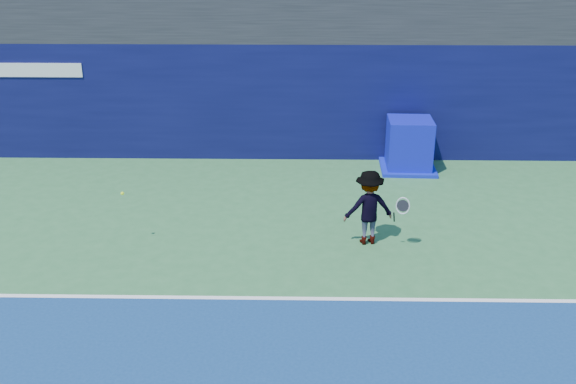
{
  "coord_description": "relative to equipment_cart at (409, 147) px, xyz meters",
  "views": [
    {
      "loc": [
        0.75,
        -6.06,
        5.54
      ],
      "look_at": [
        0.54,
        5.2,
        1.0
      ],
      "focal_mm": 40.0,
      "sensor_mm": 36.0,
      "label": 1
    }
  ],
  "objects": [
    {
      "name": "baseline",
      "position": [
        -3.5,
        -6.31,
        -0.58
      ],
      "size": [
        24.0,
        0.1,
        0.01
      ],
      "primitive_type": "cube",
      "color": "white",
      "rests_on": "ground"
    },
    {
      "name": "tennis_ball",
      "position": [
        -6.05,
        -4.35,
        0.45
      ],
      "size": [
        0.06,
        0.06,
        0.06
      ],
      "color": "#C8F81B",
      "rests_on": "ground"
    },
    {
      "name": "equipment_cart",
      "position": [
        0.0,
        0.0,
        0.0
      ],
      "size": [
        1.41,
        1.41,
        1.3
      ],
      "color": "#0C10AA",
      "rests_on": "ground"
    },
    {
      "name": "tennis_player",
      "position": [
        -1.43,
        -4.2,
        0.14
      ],
      "size": [
        1.24,
        0.72,
        1.46
      ],
      "color": "white",
      "rests_on": "ground"
    },
    {
      "name": "back_wall_assembly",
      "position": [
        -3.51,
        1.19,
        0.91
      ],
      "size": [
        36.0,
        1.03,
        3.0
      ],
      "color": "#0A0C3A",
      "rests_on": "ground"
    },
    {
      "name": "stadium_band",
      "position": [
        -3.5,
        2.19,
        3.01
      ],
      "size": [
        36.0,
        3.0,
        1.2
      ],
      "primitive_type": "cube",
      "color": "black",
      "rests_on": "back_wall_assembly"
    }
  ]
}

